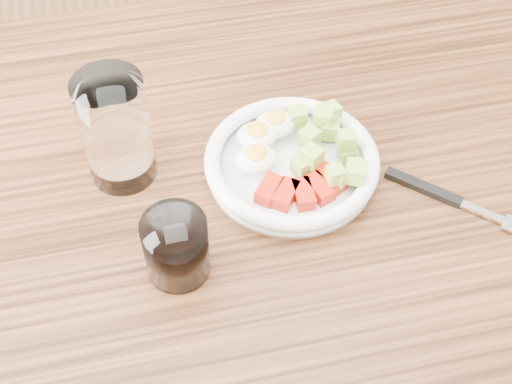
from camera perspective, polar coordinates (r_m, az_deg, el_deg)
dining_table at (r=0.94m, az=0.74°, el=-5.44°), size 1.50×0.90×0.77m
bowl at (r=0.88m, az=2.86°, el=2.61°), size 0.22×0.22×0.06m
fork at (r=0.89m, az=14.87°, el=-0.34°), size 0.16×0.15×0.01m
water_glass at (r=0.86m, az=-11.15°, el=4.87°), size 0.08×0.08×0.15m
coffee_glass at (r=0.78m, az=-6.40°, el=-4.42°), size 0.07×0.07×0.08m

